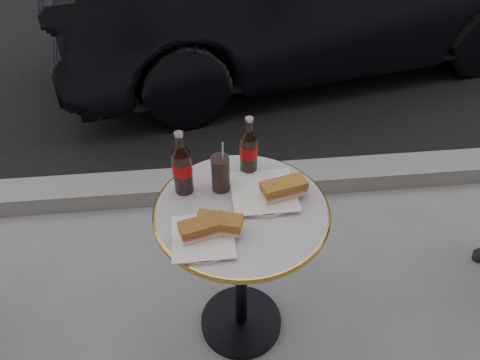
{
  "coord_description": "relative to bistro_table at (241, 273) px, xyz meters",
  "views": [
    {
      "loc": [
        -0.12,
        -1.15,
        1.89
      ],
      "look_at": [
        0.0,
        0.05,
        0.82
      ],
      "focal_mm": 35.0,
      "sensor_mm": 36.0,
      "label": 1
    }
  ],
  "objects": [
    {
      "name": "bistro_table",
      "position": [
        0.0,
        0.0,
        0.0
      ],
      "size": [
        0.62,
        0.62,
        0.73
      ],
      "primitive_type": null,
      "color": "#BAB2C4",
      "rests_on": "ground"
    },
    {
      "name": "plate_right",
      "position": [
        0.09,
        0.06,
        0.37
      ],
      "size": [
        0.28,
        0.28,
        0.01
      ],
      "primitive_type": "cylinder",
      "rotation": [
        0.0,
        0.0,
        -0.17
      ],
      "color": "silver",
      "rests_on": "bistro_table"
    },
    {
      "name": "cola_glass",
      "position": [
        -0.06,
        0.11,
        0.44
      ],
      "size": [
        0.07,
        0.07,
        0.14
      ],
      "primitive_type": "cylinder",
      "rotation": [
        0.0,
        0.0,
        0.01
      ],
      "color": "black",
      "rests_on": "bistro_table"
    },
    {
      "name": "ground",
      "position": [
        0.0,
        0.0,
        -0.37
      ],
      "size": [
        80.0,
        80.0,
        0.0
      ],
      "primitive_type": "plane",
      "color": "gray",
      "rests_on": "ground"
    },
    {
      "name": "cola_bottle_right",
      "position": [
        0.05,
        0.19,
        0.49
      ],
      "size": [
        0.08,
        0.08,
        0.24
      ],
      "primitive_type": null,
      "rotation": [
        0.0,
        0.0,
        0.14
      ],
      "color": "black",
      "rests_on": "bistro_table"
    },
    {
      "name": "sandwich_left_b",
      "position": [
        -0.08,
        -0.1,
        0.4
      ],
      "size": [
        0.16,
        0.11,
        0.05
      ],
      "primitive_type": "cube",
      "rotation": [
        0.0,
        0.0,
        -0.28
      ],
      "color": "#996126",
      "rests_on": "plate_left"
    },
    {
      "name": "sandwich_right",
      "position": [
        0.15,
        0.04,
        0.41
      ],
      "size": [
        0.17,
        0.11,
        0.06
      ],
      "primitive_type": "cube",
      "rotation": [
        0.0,
        0.0,
        0.25
      ],
      "color": "#A36C29",
      "rests_on": "plate_right"
    },
    {
      "name": "sandwich_left_a",
      "position": [
        -0.14,
        -0.12,
        0.4
      ],
      "size": [
        0.17,
        0.11,
        0.05
      ],
      "primitive_type": "cube",
      "rotation": [
        0.0,
        0.0,
        0.26
      ],
      "color": "#945625",
      "rests_on": "plate_left"
    },
    {
      "name": "curb",
      "position": [
        0.0,
        0.9,
        -0.32
      ],
      "size": [
        40.0,
        0.2,
        0.12
      ],
      "primitive_type": "cube",
      "color": "gray",
      "rests_on": "ground"
    },
    {
      "name": "plate_left",
      "position": [
        -0.14,
        -0.13,
        0.37
      ],
      "size": [
        0.24,
        0.24,
        0.01
      ],
      "primitive_type": "cylinder",
      "rotation": [
        0.0,
        0.0,
        -0.16
      ],
      "color": "silver",
      "rests_on": "bistro_table"
    },
    {
      "name": "cola_bottle_left",
      "position": [
        -0.2,
        0.12,
        0.49
      ],
      "size": [
        0.08,
        0.08,
        0.26
      ],
      "primitive_type": null,
      "rotation": [
        0.0,
        0.0,
        -0.2
      ],
      "color": "black",
      "rests_on": "bistro_table"
    }
  ]
}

